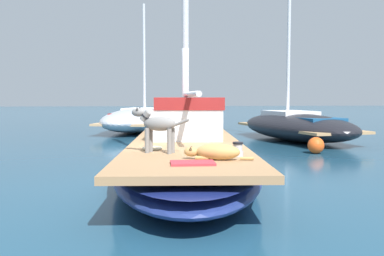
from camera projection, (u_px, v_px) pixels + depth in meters
The scene contains 11 objects.
ground_plane at pixel (186, 178), 7.89m from camera, with size 120.00×120.00×0.00m, color navy.
sailboat_main at pixel (186, 160), 7.86m from camera, with size 3.11×7.42×0.66m.
cabin_house at pixel (186, 121), 8.93m from camera, with size 1.58×2.33×0.84m.
dog_tan at pixel (215, 152), 5.72m from camera, with size 0.93×0.43×0.22m.
dog_grey at pixel (157, 125), 6.42m from camera, with size 0.89×0.47×0.70m.
deck_winch at pixel (238, 150), 6.04m from camera, with size 0.16×0.16×0.21m.
coiled_rope at pixel (152, 148), 6.83m from camera, with size 0.32×0.32×0.04m, color beige.
deck_towel at pixel (193, 163), 5.36m from camera, with size 0.56×0.36×0.03m, color #C6333D.
moored_boat_far_astern at pixel (140, 119), 18.48m from camera, with size 4.43×7.07×5.64m.
moored_boat_starboard_side at pixel (296, 125), 14.63m from camera, with size 3.64×6.36×7.45m.
mooring_buoy at pixel (316, 145), 11.25m from camera, with size 0.44×0.44×0.44m, color #E55119.
Camera 1 is at (-0.75, -7.76, 1.52)m, focal length 39.53 mm.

